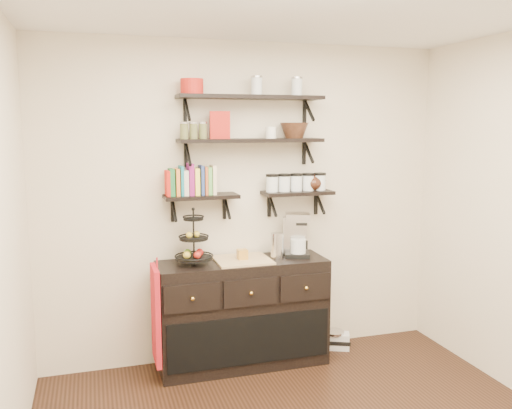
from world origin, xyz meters
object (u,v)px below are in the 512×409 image
object	(u,v)px
fruit_stand	(194,246)
coffee_maker	(296,236)
sideboard	(243,313)
radio	(334,340)

from	to	relation	value
fruit_stand	coffee_maker	bearing A→B (deg)	1.46
sideboard	coffee_maker	world-z (taller)	coffee_maker
coffee_maker	radio	xyz separation A→B (m)	(0.40, 0.05, -1.00)
fruit_stand	radio	distance (m)	1.61
coffee_maker	sideboard	bearing A→B (deg)	-157.86
sideboard	fruit_stand	distance (m)	0.72
sideboard	fruit_stand	size ratio (longest dim) A/B	3.17
sideboard	coffee_maker	distance (m)	0.79
coffee_maker	radio	distance (m)	1.07
fruit_stand	coffee_maker	distance (m)	0.89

